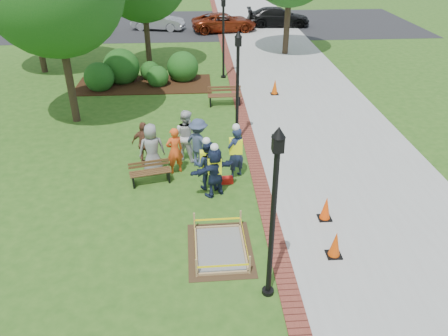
{
  "coord_description": "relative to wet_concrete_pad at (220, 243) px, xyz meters",
  "views": [
    {
      "loc": [
        -0.26,
        -10.33,
        7.62
      ],
      "look_at": [
        0.5,
        1.2,
        1.0
      ],
      "focal_mm": 35.0,
      "sensor_mm": 36.0,
      "label": 1
    }
  ],
  "objects": [
    {
      "name": "parked_car_d",
      "position": [
        6.3,
        27.3,
        -0.23
      ],
      "size": [
        2.37,
        4.97,
        1.59
      ],
      "primitive_type": "imported",
      "rotation": [
        0.0,
        0.0,
        1.52
      ],
      "color": "black",
      "rests_on": "ground"
    },
    {
      "name": "casual_person_e",
      "position": [
        -0.47,
        4.59,
        0.65
      ],
      "size": [
        0.67,
        0.64,
        1.77
      ],
      "color": "#374361",
      "rests_on": "ground"
    },
    {
      "name": "bench_near",
      "position": [
        -2.09,
        3.53,
        -0.0
      ],
      "size": [
        1.4,
        0.73,
        0.72
      ],
      "color": "brown",
      "rests_on": "ground"
    },
    {
      "name": "cone_front",
      "position": [
        2.93,
        -0.43,
        0.13
      ],
      "size": [
        0.39,
        0.39,
        0.76
      ],
      "color": "black",
      "rests_on": "ground"
    },
    {
      "name": "bench_far",
      "position": [
        0.81,
        10.31,
        0.04
      ],
      "size": [
        1.58,
        0.56,
        0.84
      ],
      "color": "brown",
      "rests_on": "ground"
    },
    {
      "name": "parking_lot",
      "position": [
        -0.23,
        28.4,
        -0.23
      ],
      "size": [
        36.0,
        12.0,
        0.01
      ],
      "primitive_type": "cube",
      "color": "black",
      "rests_on": "ground"
    },
    {
      "name": "mulch_bed",
      "position": [
        -3.23,
        13.4,
        -0.21
      ],
      "size": [
        7.0,
        3.0,
        0.05
      ],
      "primitive_type": "cube",
      "color": "#381E0F",
      "rests_on": "ground"
    },
    {
      "name": "casual_person_d",
      "position": [
        -2.34,
        4.78,
        0.58
      ],
      "size": [
        0.59,
        0.47,
        1.62
      ],
      "color": "brown",
      "rests_on": "ground"
    },
    {
      "name": "shrub_c",
      "position": [
        -2.48,
        13.25,
        -0.23
      ],
      "size": [
        1.14,
        1.14,
        1.14
      ],
      "primitive_type": "sphere",
      "color": "#174E16",
      "rests_on": "ground"
    },
    {
      "name": "lamp_near",
      "position": [
        1.02,
        -1.6,
        2.25
      ],
      "size": [
        0.28,
        0.28,
        4.26
      ],
      "color": "black",
      "rests_on": "ground"
    },
    {
      "name": "cone_back",
      "position": [
        3.12,
        1.16,
        0.13
      ],
      "size": [
        0.38,
        0.38,
        0.75
      ],
      "color": "black",
      "rests_on": "ground"
    },
    {
      "name": "hivis_worker_c",
      "position": [
        -0.24,
        3.11,
        0.67
      ],
      "size": [
        0.56,
        0.38,
        1.81
      ],
      "color": "#1B1F46",
      "rests_on": "ground"
    },
    {
      "name": "shrub_e",
      "position": [
        -2.95,
        14.36,
        -0.23
      ],
      "size": [
        1.06,
        1.06,
        1.06
      ],
      "primitive_type": "sphere",
      "color": "#174E16",
      "rests_on": "ground"
    },
    {
      "name": "shrub_b",
      "position": [
        -4.41,
        14.0,
        -0.23
      ],
      "size": [
        1.91,
        1.91,
        1.91
      ],
      "primitive_type": "sphere",
      "color": "#174E16",
      "rests_on": "ground"
    },
    {
      "name": "shrub_a",
      "position": [
        -5.38,
        12.85,
        -0.23
      ],
      "size": [
        1.51,
        1.51,
        1.51
      ],
      "primitive_type": "sphere",
      "color": "#174E16",
      "rests_on": "ground"
    },
    {
      "name": "cone_far",
      "position": [
        3.39,
        11.56,
        0.14
      ],
      "size": [
        0.39,
        0.39,
        0.77
      ],
      "color": "black",
      "rests_on": "ground"
    },
    {
      "name": "casual_person_c",
      "position": [
        -0.91,
        5.12,
        0.71
      ],
      "size": [
        0.72,
        0.64,
        1.88
      ],
      "color": "silver",
      "rests_on": "ground"
    },
    {
      "name": "brick_edging",
      "position": [
        1.52,
        11.4,
        -0.22
      ],
      "size": [
        0.5,
        60.0,
        0.03
      ],
      "primitive_type": "cube",
      "color": "maroon",
      "rests_on": "ground"
    },
    {
      "name": "parked_car_c",
      "position": [
        1.83,
        25.71,
        -0.23
      ],
      "size": [
        2.68,
        4.84,
        1.5
      ],
      "primitive_type": "imported",
      "rotation": [
        0.0,
        0.0,
        1.73
      ],
      "color": "maroon",
      "rests_on": "ground"
    },
    {
      "name": "ground",
      "position": [
        -0.23,
        1.4,
        -0.23
      ],
      "size": [
        100.0,
        100.0,
        0.0
      ],
      "primitive_type": "plane",
      "color": "#285116",
      "rests_on": "ground"
    },
    {
      "name": "parked_car_b",
      "position": [
        -3.31,
        26.59,
        -0.23
      ],
      "size": [
        2.93,
        4.84,
        1.47
      ],
      "primitive_type": "imported",
      "rotation": [
        0.0,
        0.0,
        1.34
      ],
      "color": "#9F9FA3",
      "rests_on": "ground"
    },
    {
      "name": "shrub_d",
      "position": [
        -1.18,
        14.1,
        -0.23
      ],
      "size": [
        1.68,
        1.68,
        1.68
      ],
      "primitive_type": "sphere",
      "color": "#174E16",
      "rests_on": "ground"
    },
    {
      "name": "parked_car_a",
      "position": [
        -9.11,
        25.49,
        -0.23
      ],
      "size": [
        2.24,
        4.65,
        1.48
      ],
      "primitive_type": "imported",
      "rotation": [
        0.0,
        0.0,
        1.51
      ],
      "color": "black",
      "rests_on": "ground"
    },
    {
      "name": "casual_person_a",
      "position": [
        -2.05,
        4.24,
        0.65
      ],
      "size": [
        0.62,
        0.46,
        1.78
      ],
      "color": "gray",
      "rests_on": "ground"
    },
    {
      "name": "toolbox",
      "position": [
        0.41,
        3.34,
        -0.13
      ],
      "size": [
        0.44,
        0.26,
        0.21
      ],
      "primitive_type": "cube",
      "rotation": [
        0.0,
        0.0,
        0.06
      ],
      "color": "#B9130E",
      "rests_on": "ground"
    },
    {
      "name": "sidewalk",
      "position": [
        4.77,
        11.4,
        -0.22
      ],
      "size": [
        6.0,
        60.0,
        0.02
      ],
      "primitive_type": "cube",
      "color": "#9E9E99",
      "rests_on": "ground"
    },
    {
      "name": "hivis_worker_b",
      "position": [
        0.74,
        3.76,
        0.73
      ],
      "size": [
        0.68,
        0.62,
        1.94
      ],
      "color": "#1B2A47",
      "rests_on": "ground"
    },
    {
      "name": "wet_concrete_pad",
      "position": [
        0.0,
        0.0,
        0.0
      ],
      "size": [
        1.74,
        2.33,
        0.55
      ],
      "color": "#47331E",
      "rests_on": "ground"
    },
    {
      "name": "hivis_worker_a",
      "position": [
        -0.01,
        2.68,
        0.67
      ],
      "size": [
        0.63,
        0.55,
        1.81
      ],
      "color": "#1B2C46",
      "rests_on": "ground"
    },
    {
      "name": "lamp_mid",
      "position": [
        1.02,
        6.4,
        2.25
      ],
      "size": [
        0.28,
        0.28,
        4.26
      ],
      "color": "black",
      "rests_on": "ground"
    },
    {
      "name": "casual_person_b",
      "position": [
        -1.29,
        4.18,
        0.59
      ],
      "size": [
        0.62,
        0.53,
        1.66
      ],
      "color": "#F8521D",
      "rests_on": "ground"
    },
    {
      "name": "lamp_far",
      "position": [
        1.02,
        14.4,
        2.25
      ],
      "size": [
        0.28,
        0.28,
        4.26
      ],
      "color": "black",
      "rests_on": "ground"
    }
  ]
}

